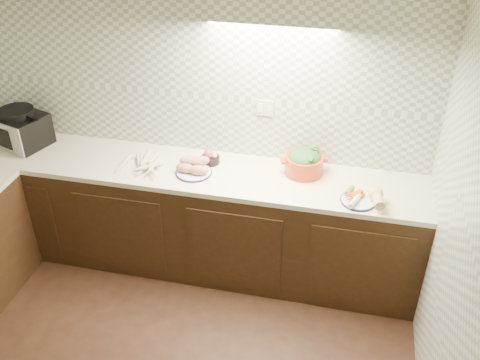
% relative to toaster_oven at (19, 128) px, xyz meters
% --- Properties ---
extents(room, '(3.60, 3.60, 2.60)m').
position_rel_toaster_oven_xyz_m(room, '(1.40, -1.58, 0.59)').
color(room, black).
rests_on(room, ground).
extents(counter, '(3.60, 3.60, 0.90)m').
position_rel_toaster_oven_xyz_m(counter, '(0.71, -0.89, -0.59)').
color(counter, black).
rests_on(counter, ground).
extents(toaster_oven, '(0.50, 0.44, 0.30)m').
position_rel_toaster_oven_xyz_m(toaster_oven, '(0.00, 0.00, 0.00)').
color(toaster_oven, black).
rests_on(toaster_oven, counter).
extents(parsnip_pile, '(0.33, 0.39, 0.08)m').
position_rel_toaster_oven_xyz_m(parsnip_pile, '(1.05, -0.14, -0.11)').
color(parsnip_pile, beige).
rests_on(parsnip_pile, counter).
extents(sweet_potato_plate, '(0.27, 0.27, 0.12)m').
position_rel_toaster_oven_xyz_m(sweet_potato_plate, '(1.48, -0.12, -0.09)').
color(sweet_potato_plate, '#12143D').
rests_on(sweet_potato_plate, counter).
extents(onion_bowl, '(0.14, 0.14, 0.11)m').
position_rel_toaster_oven_xyz_m(onion_bowl, '(1.56, 0.04, -0.10)').
color(onion_bowl, black).
rests_on(onion_bowl, counter).
extents(dutch_oven, '(0.36, 0.36, 0.20)m').
position_rel_toaster_oven_xyz_m(dutch_oven, '(2.27, 0.05, -0.05)').
color(dutch_oven, red).
rests_on(dutch_oven, counter).
extents(veg_plate, '(0.29, 0.26, 0.11)m').
position_rel_toaster_oven_xyz_m(veg_plate, '(2.73, -0.22, -0.10)').
color(veg_plate, '#12143D').
rests_on(veg_plate, counter).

